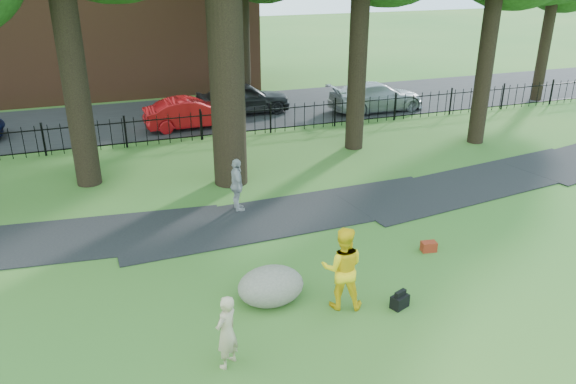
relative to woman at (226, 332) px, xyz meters
name	(u,v)px	position (x,y,z in m)	size (l,w,h in m)	color
ground	(306,290)	(2.29, 1.87, -0.74)	(120.00, 120.00, 0.00)	#2A6222
footpath	(290,215)	(3.29, 5.77, -0.74)	(36.00, 2.60, 0.03)	black
street	(185,116)	(2.29, 17.87, -0.74)	(80.00, 7.00, 0.02)	black
iron_fence	(201,126)	(2.29, 13.87, -0.14)	(44.00, 0.04, 1.20)	black
woman	(226,332)	(0.00, 0.00, 0.00)	(0.54, 0.36, 1.48)	tan
man	(342,268)	(2.79, 1.06, 0.20)	(0.92, 0.71, 1.88)	yellow
pedestrian	(237,185)	(1.92, 6.59, 0.07)	(0.96, 0.40, 1.63)	#9C9CA0
boulder	(271,284)	(1.40, 1.74, -0.31)	(1.48, 1.11, 0.86)	slate
backpack	(400,301)	(3.96, 0.57, -0.60)	(0.39, 0.24, 0.29)	black
red_bag	(429,246)	(5.93, 2.53, -0.61)	(0.38, 0.24, 0.26)	maroon
red_sedan	(190,113)	(2.20, 15.78, -0.08)	(1.40, 4.01, 1.32)	#AF0D11
grey_car	(243,98)	(5.02, 17.37, 0.02)	(1.80, 4.47, 1.52)	black
silver_car	(376,97)	(11.29, 15.72, -0.05)	(1.94, 4.77, 1.38)	#9FA3A8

